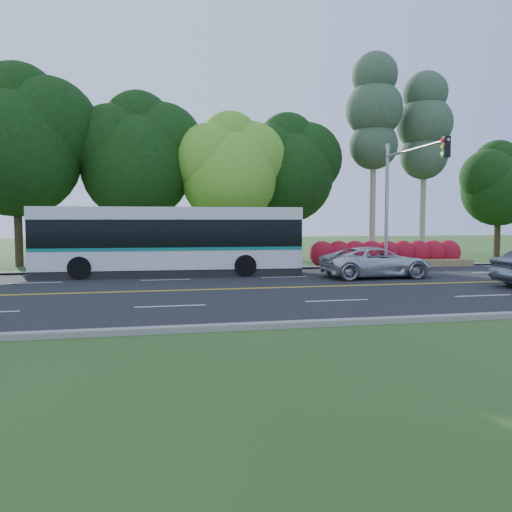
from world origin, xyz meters
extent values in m
plane|color=#27501A|center=(0.00, 0.00, 0.00)|extent=(120.00, 120.00, 0.00)
cube|color=black|center=(0.00, 0.00, 0.01)|extent=(60.00, 14.00, 0.02)
cube|color=gray|center=(0.00, 7.15, 0.07)|extent=(60.00, 0.30, 0.15)
cube|color=gray|center=(0.00, -7.15, 0.07)|extent=(60.00, 0.30, 0.15)
cube|color=#27501A|center=(0.00, 9.00, 0.05)|extent=(60.00, 4.00, 0.10)
cube|color=gold|center=(0.00, -0.08, 0.02)|extent=(57.00, 0.10, 0.00)
cube|color=gold|center=(0.00, 0.08, 0.02)|extent=(57.00, 0.10, 0.00)
cube|color=silver|center=(-6.00, -3.50, 0.02)|extent=(2.20, 0.12, 0.00)
cube|color=silver|center=(-0.50, -3.50, 0.02)|extent=(2.20, 0.12, 0.00)
cube|color=silver|center=(5.00, -3.50, 0.02)|extent=(2.20, 0.12, 0.00)
cube|color=silver|center=(-11.50, 3.50, 0.02)|extent=(2.20, 0.12, 0.00)
cube|color=silver|center=(-6.00, 3.50, 0.02)|extent=(2.20, 0.12, 0.00)
cube|color=silver|center=(-0.50, 3.50, 0.02)|extent=(2.20, 0.12, 0.00)
cube|color=silver|center=(5.00, 3.50, 0.02)|extent=(2.20, 0.12, 0.00)
cube|color=silver|center=(10.50, 3.50, 0.02)|extent=(2.20, 0.12, 0.00)
cube|color=silver|center=(0.00, 6.85, 0.02)|extent=(57.00, 0.12, 0.00)
cube|color=silver|center=(0.00, -6.85, 0.02)|extent=(57.00, 0.12, 0.00)
cylinder|color=black|center=(-14.00, 11.00, 1.98)|extent=(0.44, 0.44, 3.96)
sphere|color=black|center=(-14.00, 11.00, 6.48)|extent=(7.20, 7.20, 7.20)
sphere|color=black|center=(-12.38, 11.30, 7.92)|extent=(5.76, 5.76, 5.76)
sphere|color=black|center=(-13.90, 11.40, 9.18)|extent=(4.68, 4.68, 4.68)
cylinder|color=black|center=(-7.50, 12.00, 1.80)|extent=(0.44, 0.44, 3.60)
sphere|color=black|center=(-7.50, 12.00, 5.91)|extent=(6.60, 6.60, 6.60)
sphere|color=black|center=(-6.02, 12.30, 7.23)|extent=(5.28, 5.28, 5.28)
sphere|color=black|center=(-8.82, 11.80, 7.06)|extent=(4.95, 4.95, 4.95)
sphere|color=black|center=(-7.40, 12.40, 8.38)|extent=(4.29, 4.29, 4.29)
cylinder|color=black|center=(-2.00, 11.00, 1.62)|extent=(0.44, 0.44, 3.24)
sphere|color=#60A321|center=(-2.00, 11.00, 5.27)|extent=(5.80, 5.80, 5.80)
sphere|color=#60A321|center=(-0.69, 11.30, 6.43)|extent=(4.64, 4.64, 4.64)
sphere|color=#60A321|center=(-3.16, 10.80, 6.29)|extent=(4.35, 4.35, 4.35)
sphere|color=#60A321|center=(-1.90, 11.40, 7.45)|extent=(3.77, 3.77, 3.77)
cylinder|color=black|center=(2.00, 12.50, 1.71)|extent=(0.44, 0.44, 3.42)
sphere|color=black|center=(2.00, 12.50, 5.52)|extent=(6.00, 6.00, 6.00)
sphere|color=black|center=(3.35, 12.80, 6.72)|extent=(4.80, 4.80, 4.80)
sphere|color=black|center=(0.80, 12.30, 6.57)|extent=(4.50, 4.50, 4.50)
sphere|color=black|center=(2.10, 12.90, 7.77)|extent=(3.90, 3.90, 3.90)
cylinder|color=#A19782|center=(8.00, 12.50, 4.90)|extent=(0.40, 0.40, 9.80)
sphere|color=#355233|center=(8.00, 12.50, 7.70)|extent=(3.23, 3.23, 3.23)
sphere|color=#355233|center=(8.00, 12.50, 10.08)|extent=(3.80, 3.80, 3.80)
sphere|color=#355233|center=(8.00, 12.50, 12.32)|extent=(3.04, 3.04, 3.04)
cylinder|color=#A19782|center=(12.00, 13.00, 4.55)|extent=(0.40, 0.40, 9.10)
sphere|color=#355233|center=(12.00, 13.00, 7.15)|extent=(3.23, 3.23, 3.23)
sphere|color=#355233|center=(12.00, 13.00, 9.36)|extent=(3.80, 3.80, 3.80)
sphere|color=#355233|center=(12.00, 13.00, 11.44)|extent=(3.04, 3.04, 3.04)
cylinder|color=black|center=(18.00, 13.00, 1.53)|extent=(0.44, 0.44, 3.06)
sphere|color=black|center=(18.00, 13.00, 4.88)|extent=(5.20, 5.20, 5.20)
sphere|color=black|center=(19.17, 13.30, 5.92)|extent=(4.16, 4.16, 4.16)
sphere|color=black|center=(16.96, 12.80, 5.79)|extent=(3.90, 3.90, 3.90)
sphere|color=black|center=(18.10, 13.40, 6.83)|extent=(3.38, 3.38, 3.38)
sphere|color=maroon|center=(3.00, 8.20, 0.75)|extent=(1.50, 1.50, 1.50)
sphere|color=maroon|center=(4.00, 8.20, 0.75)|extent=(1.50, 1.50, 1.50)
sphere|color=maroon|center=(5.00, 8.20, 0.75)|extent=(1.50, 1.50, 1.50)
sphere|color=maroon|center=(6.00, 8.20, 0.75)|extent=(1.50, 1.50, 1.50)
sphere|color=maroon|center=(7.00, 8.20, 0.75)|extent=(1.50, 1.50, 1.50)
sphere|color=maroon|center=(8.00, 8.20, 0.75)|extent=(1.50, 1.50, 1.50)
sphere|color=maroon|center=(9.00, 8.20, 0.75)|extent=(1.50, 1.50, 1.50)
sphere|color=maroon|center=(10.00, 8.20, 0.75)|extent=(1.50, 1.50, 1.50)
sphere|color=maroon|center=(11.00, 8.20, 0.75)|extent=(1.50, 1.50, 1.50)
cube|color=olive|center=(10.00, 7.40, 0.20)|extent=(3.50, 1.40, 0.40)
cylinder|color=#9A9DA2|center=(6.50, 7.30, 3.50)|extent=(0.20, 0.20, 7.00)
cylinder|color=#9A9DA2|center=(6.50, 4.30, 6.30)|extent=(0.14, 6.00, 0.14)
cube|color=black|center=(6.50, 1.50, 6.00)|extent=(0.32, 0.28, 0.95)
sphere|color=red|center=(6.33, 1.50, 6.30)|extent=(0.18, 0.18, 0.18)
sphere|color=yellow|center=(6.33, 1.50, 6.00)|extent=(0.18, 0.18, 0.18)
sphere|color=#19D833|center=(6.33, 1.50, 5.70)|extent=(0.18, 0.18, 0.18)
cube|color=silver|center=(-5.74, 5.47, 0.91)|extent=(12.71, 3.25, 1.04)
cube|color=black|center=(-5.74, 5.47, 2.08)|extent=(12.65, 3.29, 1.30)
cube|color=silver|center=(-5.74, 5.47, 3.02)|extent=(12.71, 3.25, 0.59)
cube|color=#0D776B|center=(-5.74, 5.47, 1.37)|extent=(12.65, 3.30, 0.15)
cube|color=black|center=(-12.00, 5.76, 2.18)|extent=(0.17, 2.46, 1.79)
cube|color=#19E54C|center=(-11.99, 5.76, 3.19)|extent=(0.12, 1.61, 0.23)
cube|color=black|center=(-5.74, 5.47, 0.20)|extent=(12.70, 3.14, 0.37)
cylinder|color=black|center=(-9.82, 4.40, 0.55)|extent=(1.06, 0.34, 1.05)
cylinder|color=black|center=(-9.71, 6.91, 0.55)|extent=(1.06, 0.34, 1.05)
cylinder|color=black|center=(-2.27, 4.06, 0.55)|extent=(1.06, 0.34, 1.05)
cylinder|color=black|center=(-2.15, 6.56, 0.55)|extent=(1.06, 0.34, 1.05)
imported|color=silver|center=(3.69, 2.52, 0.73)|extent=(5.20, 2.49, 1.43)
camera|label=1|loc=(-6.41, -19.16, 2.71)|focal=35.00mm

